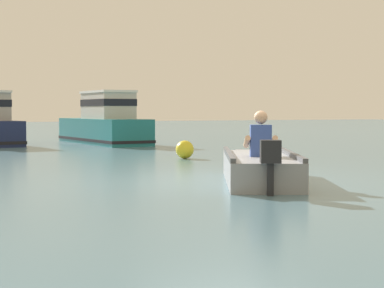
% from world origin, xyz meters
% --- Properties ---
extents(ground_plane, '(120.00, 120.00, 0.00)m').
position_xyz_m(ground_plane, '(0.00, 0.00, 0.00)').
color(ground_plane, slate).
extents(rowboat_with_person, '(2.45, 3.46, 1.19)m').
position_xyz_m(rowboat_with_person, '(0.48, -0.44, 0.25)').
color(rowboat_with_person, gray).
rests_on(rowboat_with_person, ground).
extents(moored_boat_teal, '(1.80, 5.59, 1.91)m').
position_xyz_m(moored_boat_teal, '(2.37, 12.56, 0.71)').
color(moored_boat_teal, '#1E727A').
rests_on(moored_boat_teal, ground).
extents(mooring_buoy, '(0.45, 0.45, 0.45)m').
position_xyz_m(mooring_buoy, '(1.69, 4.71, 0.23)').
color(mooring_buoy, yellow).
rests_on(mooring_buoy, ground).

